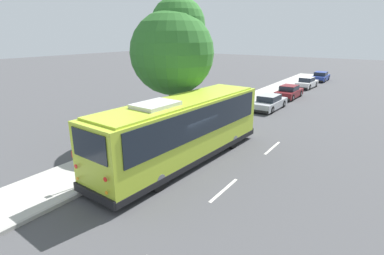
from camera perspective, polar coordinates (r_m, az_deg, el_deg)
The scene contains 14 objects.
ground_plane at distance 15.68m, azimuth -1.29°, elevation -6.67°, with size 160.00×160.00×0.00m, color #474749.
sidewalk_slab at distance 17.61m, azimuth -10.04°, elevation -3.92°, with size 80.00×3.04×0.15m, color #B2AFA8.
curb_strip at distance 16.61m, azimuth -6.05°, elevation -5.08°, with size 80.00×0.14×0.15m, color #9D9A94.
shuttle_bus at distance 15.23m, azimuth -1.66°, elevation 0.12°, with size 11.26×3.18×3.47m.
parked_sedan_silver at distance 27.40m, azimuth 14.50°, elevation 4.63°, with size 4.66×1.89×1.30m.
parked_sedan_maroon at distance 32.93m, azimuth 18.00°, elevation 6.44°, with size 4.41×1.89×1.33m.
parked_sedan_white at distance 39.97m, azimuth 21.03°, elevation 7.93°, with size 4.33×1.89×1.33m.
parked_sedan_blue at distance 46.81m, azimuth 23.30°, elevation 8.88°, with size 4.35×1.83×1.29m.
street_tree at distance 18.85m, azimuth -3.57°, elevation 15.02°, with size 5.09×5.09×8.45m.
sign_post_near at distance 13.59m, azimuth -21.36°, elevation -7.37°, with size 0.06×0.22×1.60m.
sign_post_far at distance 14.55m, azimuth -15.93°, elevation -5.71°, with size 0.06×0.22×1.36m.
fire_hydrant at distance 22.22m, azimuth 5.00°, elevation 2.08°, with size 0.22×0.22×0.81m.
lane_stripe_mid at distance 13.17m, azimuth 6.10°, elevation -11.75°, with size 2.40×0.14×0.01m, color silver.
lane_stripe_ahead at distance 18.23m, azimuth 15.06°, elevation -3.76°, with size 2.40×0.14×0.01m, color silver.
Camera 1 is at (-11.67, -8.30, 6.39)m, focal length 28.00 mm.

